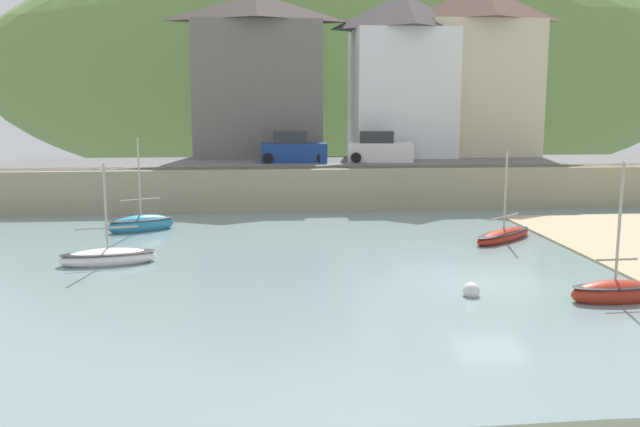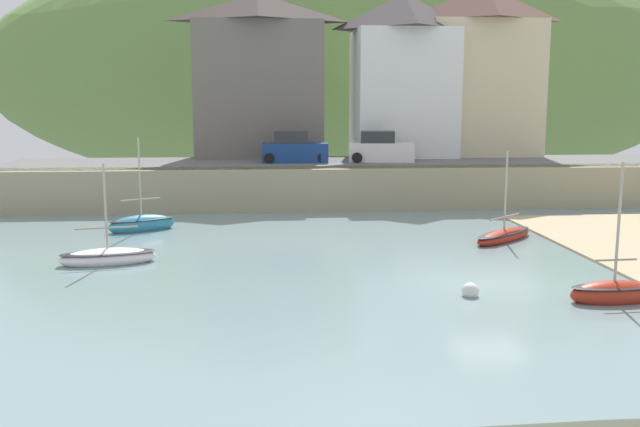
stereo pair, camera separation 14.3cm
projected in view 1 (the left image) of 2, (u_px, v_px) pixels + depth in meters
quay_seawall at (395, 184)px, 40.96m from camera, size 48.00×9.40×2.40m
hillside_backdrop at (351, 73)px, 76.93m from camera, size 80.00×44.00×26.62m
waterfront_building_left at (257, 75)px, 46.78m from camera, size 8.90×4.57×10.93m
waterfront_building_centre at (402, 75)px, 47.61m from camera, size 7.06×6.13×11.06m
waterfront_building_right at (480, 71)px, 48.04m from camera, size 8.09×4.73×11.62m
sailboat_white_hull at (141, 224)px, 33.34m from camera, size 3.35×2.42×4.72m
sailboat_far_left at (108, 257)px, 26.57m from camera, size 3.81×1.97×4.06m
motorboat_with_cabin at (504, 235)px, 31.07m from camera, size 3.87×3.59×4.18m
rowboat_small_beached at (615, 292)px, 21.60m from camera, size 2.91×1.14×4.59m
parked_car_near_slipway at (293, 149)px, 43.31m from camera, size 4.16×1.86×1.95m
parked_car_by_wall at (379, 149)px, 43.77m from camera, size 4.27×2.17×1.95m
mooring_buoy at (471, 291)px, 22.18m from camera, size 0.55×0.55×0.55m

